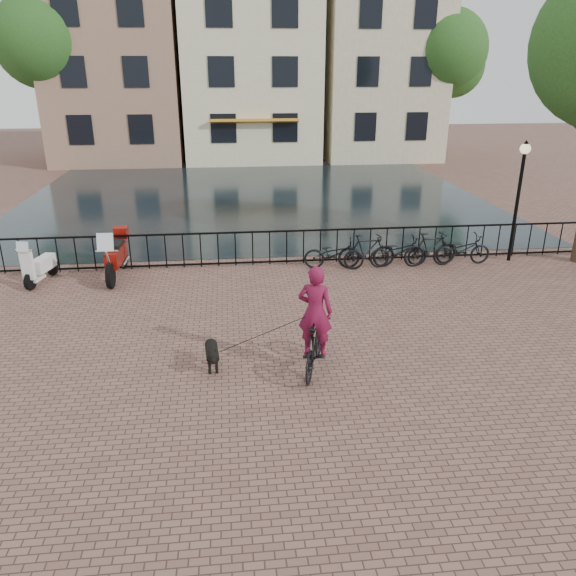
{
  "coord_description": "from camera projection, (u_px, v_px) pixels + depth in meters",
  "views": [
    {
      "loc": [
        -1.15,
        -7.66,
        5.42
      ],
      "look_at": [
        0.0,
        3.0,
        1.2
      ],
      "focal_mm": 35.0,
      "sensor_mm": 36.0,
      "label": 1
    }
  ],
  "objects": [
    {
      "name": "lamp_post",
      "position": [
        520.0,
        181.0,
        16.07
      ],
      "size": [
        0.3,
        0.3,
        3.45
      ],
      "color": "black",
      "rests_on": "ground"
    },
    {
      "name": "canal_house_mid",
      "position": [
        249.0,
        59.0,
        34.82
      ],
      "size": [
        8.0,
        9.5,
        11.8
      ],
      "color": "beige",
      "rests_on": "ground"
    },
    {
      "name": "railing",
      "position": [
        270.0,
        248.0,
        16.4
      ],
      "size": [
        20.0,
        0.05,
        1.02
      ],
      "color": "black",
      "rests_on": "ground"
    },
    {
      "name": "canal_house_right",
      "position": [
        376.0,
        46.0,
        35.35
      ],
      "size": [
        7.0,
        9.0,
        13.3
      ],
      "color": "#B7B088",
      "rests_on": "ground"
    },
    {
      "name": "parked_bike_4",
      "position": [
        462.0,
        250.0,
        16.43
      ],
      "size": [
        1.73,
        0.65,
        0.9
      ],
      "primitive_type": "imported",
      "rotation": [
        0.0,
        0.0,
        1.6
      ],
      "color": "black",
      "rests_on": "ground"
    },
    {
      "name": "cyclist",
      "position": [
        315.0,
        326.0,
        10.44
      ],
      "size": [
        1.06,
        1.88,
        2.48
      ],
      "rotation": [
        0.0,
        0.0,
        2.82
      ],
      "color": "black",
      "rests_on": "ground"
    },
    {
      "name": "canal_house_left",
      "position": [
        117.0,
        50.0,
        33.85
      ],
      "size": [
        7.5,
        9.0,
        12.8
      ],
      "color": "#916E54",
      "rests_on": "ground"
    },
    {
      "name": "parked_bike_3",
      "position": [
        431.0,
        249.0,
        16.31
      ],
      "size": [
        1.71,
        0.69,
        1.0
      ],
      "primitive_type": "imported",
      "rotation": [
        0.0,
        0.0,
        1.71
      ],
      "color": "black",
      "rests_on": "ground"
    },
    {
      "name": "parked_bike_0",
      "position": [
        334.0,
        254.0,
        16.05
      ],
      "size": [
        1.79,
        0.88,
        0.9
      ],
      "primitive_type": "imported",
      "rotation": [
        0.0,
        0.0,
        1.4
      ],
      "color": "black",
      "rests_on": "ground"
    },
    {
      "name": "dog",
      "position": [
        212.0,
        355.0,
        10.74
      ],
      "size": [
        0.36,
        0.9,
        0.59
      ],
      "rotation": [
        0.0,
        0.0,
        0.08
      ],
      "color": "black",
      "rests_on": "ground"
    },
    {
      "name": "parked_bike_2",
      "position": [
        399.0,
        252.0,
        16.24
      ],
      "size": [
        1.74,
        0.67,
        0.9
      ],
      "primitive_type": "imported",
      "rotation": [
        0.0,
        0.0,
        1.61
      ],
      "color": "black",
      "rests_on": "ground"
    },
    {
      "name": "ground",
      "position": [
        308.0,
        423.0,
        9.19
      ],
      "size": [
        100.0,
        100.0,
        0.0
      ],
      "primitive_type": "plane",
      "color": "brown",
      "rests_on": "ground"
    },
    {
      "name": "parked_bike_1",
      "position": [
        367.0,
        251.0,
        16.12
      ],
      "size": [
        1.67,
        0.48,
        1.0
      ],
      "primitive_type": "imported",
      "rotation": [
        0.0,
        0.0,
        1.57
      ],
      "color": "black",
      "rests_on": "ground"
    },
    {
      "name": "scooter",
      "position": [
        39.0,
        258.0,
        14.98
      ],
      "size": [
        0.74,
        1.51,
        1.35
      ],
      "rotation": [
        0.0,
        0.0,
        -0.23
      ],
      "color": "white",
      "rests_on": "ground"
    },
    {
      "name": "tree_far_left",
      "position": [
        41.0,
        42.0,
        30.6
      ],
      "size": [
        5.04,
        5.04,
        9.27
      ],
      "color": "black",
      "rests_on": "ground"
    },
    {
      "name": "tree_far_right",
      "position": [
        447.0,
        50.0,
        33.03
      ],
      "size": [
        4.76,
        4.76,
        8.76
      ],
      "color": "black",
      "rests_on": "ground"
    },
    {
      "name": "canal_water",
      "position": [
        254.0,
        197.0,
        25.19
      ],
      "size": [
        20.0,
        20.0,
        0.0
      ],
      "primitive_type": "plane",
      "color": "black",
      "rests_on": "ground"
    },
    {
      "name": "motorcycle",
      "position": [
        115.0,
        250.0,
        15.3
      ],
      "size": [
        0.6,
        2.19,
        1.55
      ],
      "rotation": [
        0.0,
        0.0,
        -0.04
      ],
      "color": "maroon",
      "rests_on": "ground"
    }
  ]
}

